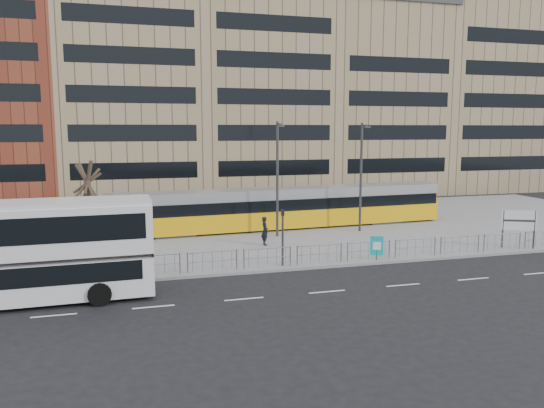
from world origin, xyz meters
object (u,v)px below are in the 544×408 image
object	(u,v)px
ad_panel	(377,246)
traffic_light_west	(283,230)
double_decker_bus	(19,249)
station_sign	(519,222)
lamp_post_west	(278,174)
bare_tree	(86,158)
tram	(284,208)
pedestrian	(265,231)
lamp_post_east	(361,173)

from	to	relation	value
ad_panel	traffic_light_west	world-z (taller)	traffic_light_west
double_decker_bus	ad_panel	size ratio (longest dim) A/B	8.17
station_sign	lamp_post_west	world-z (taller)	lamp_post_west
traffic_light_west	bare_tree	distance (m)	14.26
traffic_light_west	bare_tree	xyz separation A→B (m)	(-10.57, 8.87, 3.60)
double_decker_bus	station_sign	world-z (taller)	double_decker_bus
station_sign	ad_panel	xyz separation A→B (m)	(-9.96, -0.40, -0.85)
double_decker_bus	tram	world-z (taller)	double_decker_bus
tram	pedestrian	xyz separation A→B (m)	(-2.87, -5.36, -0.60)
pedestrian	lamp_post_west	xyz separation A→B (m)	(1.57, 2.47, 3.42)
double_decker_bus	lamp_post_east	size ratio (longest dim) A/B	1.44
lamp_post_west	station_sign	bearing A→B (deg)	-29.31
pedestrian	lamp_post_west	world-z (taller)	lamp_post_west
station_sign	pedestrian	bearing A→B (deg)	-174.25
bare_tree	lamp_post_east	bearing A→B (deg)	-2.90
tram	bare_tree	bearing A→B (deg)	-176.31
ad_panel	bare_tree	size ratio (longest dim) A/B	0.18
station_sign	lamp_post_west	distance (m)	15.77
double_decker_bus	station_sign	size ratio (longest dim) A/B	4.74
traffic_light_west	lamp_post_west	xyz separation A→B (m)	(1.94, 7.71, 2.37)
station_sign	ad_panel	world-z (taller)	station_sign
lamp_post_east	tram	bearing A→B (deg)	152.01
double_decker_bus	lamp_post_west	world-z (taller)	lamp_post_west
pedestrian	lamp_post_west	size ratio (longest dim) A/B	0.23
lamp_post_east	bare_tree	size ratio (longest dim) A/B	1.02
traffic_light_west	bare_tree	world-z (taller)	bare_tree
ad_panel	pedestrian	distance (m)	7.57
ad_panel	lamp_post_west	size ratio (longest dim) A/B	0.17
tram	pedestrian	world-z (taller)	tram
tram	lamp_post_west	xyz separation A→B (m)	(-1.31, -2.89, 2.82)
double_decker_bus	ad_panel	xyz separation A→B (m)	(18.27, 2.40, -1.48)
ad_panel	lamp_post_east	world-z (taller)	lamp_post_east
double_decker_bus	ad_panel	world-z (taller)	double_decker_bus
lamp_post_west	lamp_post_east	bearing A→B (deg)	1.78
tram	bare_tree	distance (m)	14.50
tram	ad_panel	xyz separation A→B (m)	(2.28, -10.90, -0.72)
double_decker_bus	lamp_post_east	distance (m)	23.66
tram	station_sign	bearing A→B (deg)	-44.07
traffic_light_west	ad_panel	bearing A→B (deg)	-11.48
tram	traffic_light_west	size ratio (longest dim) A/B	8.36
station_sign	ad_panel	size ratio (longest dim) A/B	1.72
tram	ad_panel	size ratio (longest dim) A/B	18.72
traffic_light_west	lamp_post_west	world-z (taller)	lamp_post_west
station_sign	pedestrian	xyz separation A→B (m)	(-15.12, 5.13, -0.73)
station_sign	lamp_post_west	xyz separation A→B (m)	(-13.55, 7.61, 2.69)
pedestrian	traffic_light_west	size ratio (longest dim) A/B	0.60
double_decker_bus	tram	bearing A→B (deg)	38.21
lamp_post_east	bare_tree	world-z (taller)	lamp_post_east
lamp_post_east	station_sign	bearing A→B (deg)	-47.38
ad_panel	lamp_post_west	bearing A→B (deg)	134.56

